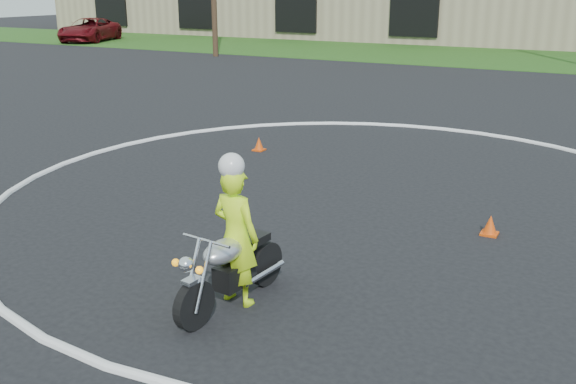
% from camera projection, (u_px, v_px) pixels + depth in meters
% --- Properties ---
extents(ground, '(120.00, 120.00, 0.00)m').
position_uv_depth(ground, '(264.00, 256.00, 8.65)').
color(ground, black).
rests_on(ground, ground).
extents(grass_strip, '(120.00, 10.00, 0.02)m').
position_uv_depth(grass_strip, '(540.00, 60.00, 31.34)').
color(grass_strip, '#1E4714').
rests_on(grass_strip, ground).
extents(course_markings, '(19.05, 19.05, 0.12)m').
position_uv_depth(course_markings, '(493.00, 192.00, 11.33)').
color(course_markings, silver).
rests_on(course_markings, ground).
extents(primary_motorcycle, '(0.64, 1.82, 0.96)m').
position_uv_depth(primary_motorcycle, '(230.00, 269.00, 7.17)').
color(primary_motorcycle, black).
rests_on(primary_motorcycle, ground).
extents(rider_primary_grp, '(0.63, 0.45, 1.78)m').
position_uv_depth(rider_primary_grp, '(236.00, 232.00, 7.16)').
color(rider_primary_grp, '#CDFF1A').
rests_on(rider_primary_grp, ground).
extents(pickup_grp, '(4.06, 5.82, 1.48)m').
position_uv_depth(pickup_grp, '(90.00, 30.00, 41.42)').
color(pickup_grp, '#5B0A10').
rests_on(pickup_grp, ground).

